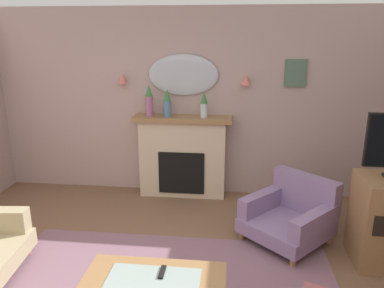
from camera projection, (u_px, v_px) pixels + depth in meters
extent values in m
cube|color=#B29993|center=(192.00, 103.00, 5.24)|extent=(6.59, 0.10, 2.61)
cube|color=beige|center=(183.00, 158.00, 5.27)|extent=(1.20, 0.28, 1.10)
cube|color=black|center=(182.00, 172.00, 5.22)|extent=(0.64, 0.12, 0.60)
cube|color=olive|center=(182.00, 119.00, 5.09)|extent=(1.36, 0.36, 0.06)
cylinder|color=#9E6084|center=(149.00, 106.00, 5.07)|extent=(0.11, 0.11, 0.28)
cone|color=#38753D|center=(149.00, 90.00, 5.01)|extent=(0.10, 0.10, 0.16)
cylinder|color=#4C7093|center=(167.00, 109.00, 5.05)|extent=(0.11, 0.11, 0.22)
cone|color=#38753D|center=(167.00, 95.00, 5.00)|extent=(0.10, 0.10, 0.16)
cylinder|color=silver|center=(204.00, 110.00, 5.00)|extent=(0.09, 0.09, 0.19)
cone|color=#38753D|center=(204.00, 97.00, 4.95)|extent=(0.10, 0.10, 0.16)
ellipsoid|color=#B2BCC6|center=(183.00, 75.00, 5.07)|extent=(0.96, 0.06, 0.56)
cone|color=#D17066|center=(122.00, 78.00, 5.12)|extent=(0.14, 0.14, 0.14)
cone|color=#D17066|center=(246.00, 80.00, 4.94)|extent=(0.14, 0.14, 0.14)
cube|color=#4C6B56|center=(295.00, 73.00, 4.91)|extent=(0.28, 0.03, 0.36)
cube|color=olive|center=(153.00, 283.00, 2.82)|extent=(1.10, 0.60, 0.04)
cube|color=#8C9E99|center=(153.00, 280.00, 2.81)|extent=(0.72, 0.36, 0.01)
cylinder|color=olive|center=(103.00, 283.00, 3.16)|extent=(0.06, 0.06, 0.40)
cube|color=black|center=(162.00, 272.00, 2.89)|extent=(0.04, 0.16, 0.02)
cylinder|color=olive|center=(28.00, 251.00, 3.90)|extent=(0.07, 0.07, 0.10)
cube|color=gray|center=(286.00, 227.00, 4.13)|extent=(1.13, 1.13, 0.16)
cube|color=gray|center=(305.00, 193.00, 4.26)|extent=(0.69, 0.66, 0.45)
cube|color=gray|center=(263.00, 201.00, 4.32)|extent=(0.59, 0.62, 0.22)
cube|color=gray|center=(314.00, 222.00, 3.83)|extent=(0.59, 0.62, 0.22)
cylinder|color=olive|center=(242.00, 235.00, 4.20)|extent=(0.06, 0.06, 0.10)
cylinder|color=olive|center=(293.00, 262.00, 3.71)|extent=(0.06, 0.06, 0.10)
cylinder|color=olive|center=(279.00, 217.00, 4.63)|extent=(0.06, 0.06, 0.10)
cylinder|color=olive|center=(329.00, 239.00, 4.13)|extent=(0.06, 0.06, 0.10)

